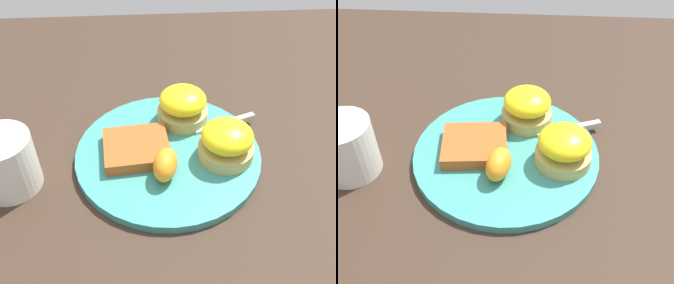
% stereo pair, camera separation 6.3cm
% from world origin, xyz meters
% --- Properties ---
extents(ground_plane, '(1.10, 1.10, 0.00)m').
position_xyz_m(ground_plane, '(0.00, 0.00, 0.00)').
color(ground_plane, '#38281E').
extents(plate, '(0.30, 0.30, 0.01)m').
position_xyz_m(plate, '(0.00, 0.00, 0.01)').
color(plate, teal).
rests_on(plate, ground_plane).
extents(sandwich_benedict_left, '(0.09, 0.09, 0.06)m').
position_xyz_m(sandwich_benedict_left, '(-0.09, 0.02, 0.04)').
color(sandwich_benedict_left, tan).
rests_on(sandwich_benedict_left, plate).
extents(sandwich_benedict_right, '(0.09, 0.09, 0.06)m').
position_xyz_m(sandwich_benedict_right, '(-0.03, -0.08, 0.04)').
color(sandwich_benedict_right, tan).
rests_on(sandwich_benedict_right, plate).
extents(hashbrown_patty, '(0.11, 0.10, 0.02)m').
position_xyz_m(hashbrown_patty, '(0.05, 0.00, 0.02)').
color(hashbrown_patty, '#AD5020').
rests_on(hashbrown_patty, plate).
extents(orange_wedge, '(0.05, 0.07, 0.04)m').
position_xyz_m(orange_wedge, '(0.01, 0.05, 0.04)').
color(orange_wedge, orange).
rests_on(orange_wedge, plate).
extents(fork, '(0.22, 0.09, 0.00)m').
position_xyz_m(fork, '(-0.04, -0.04, 0.02)').
color(fork, silver).
rests_on(fork, plate).
extents(cup, '(0.12, 0.09, 0.09)m').
position_xyz_m(cup, '(0.24, 0.04, 0.05)').
color(cup, silver).
rests_on(cup, ground_plane).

